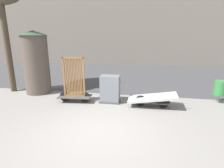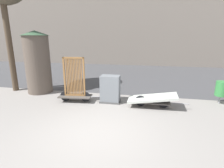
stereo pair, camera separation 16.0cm
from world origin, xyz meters
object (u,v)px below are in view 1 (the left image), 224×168
at_px(bike_cart_with_mattress, 152,98).
at_px(trash_bin, 220,88).
at_px(bike_cart_with_bedframe, 75,86).
at_px(advertising_column, 36,62).
at_px(utility_cabinet, 110,90).

relative_size(bike_cart_with_mattress, trash_bin, 2.45).
bearing_deg(trash_bin, bike_cart_with_bedframe, -171.01).
bearing_deg(advertising_column, trash_bin, 0.00).
distance_m(utility_cabinet, trash_bin, 4.71).
relative_size(bike_cart_with_bedframe, advertising_column, 0.69).
height_order(trash_bin, advertising_column, advertising_column).
relative_size(bike_cart_with_bedframe, trash_bin, 2.19).
xyz_separation_m(bike_cart_with_bedframe, trash_bin, (6.19, 0.98, -0.05)).
xyz_separation_m(bike_cart_with_bedframe, bike_cart_with_mattress, (3.32, -0.00, -0.36)).
distance_m(utility_cabinet, advertising_column, 4.09).
height_order(bike_cart_with_mattress, utility_cabinet, utility_cabinet).
xyz_separation_m(trash_bin, advertising_column, (-8.54, 0.00, 0.92)).
bearing_deg(bike_cart_with_bedframe, trash_bin, 3.61).
height_order(utility_cabinet, advertising_column, advertising_column).
xyz_separation_m(utility_cabinet, advertising_column, (-3.89, 0.74, 1.03)).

